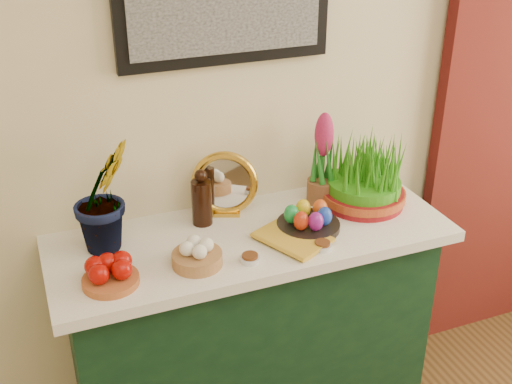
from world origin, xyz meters
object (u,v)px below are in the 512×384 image
wheatgrass_sabzeh (365,176)px  mirror (225,184)px  sideboard (251,336)px  book (276,247)px  hyacinth_green (102,179)px

wheatgrass_sabzeh → mirror: bearing=166.6°
sideboard → wheatgrass_sabzeh: 0.75m
mirror → book: bearing=-77.9°
sideboard → mirror: mirror is taller
book → wheatgrass_sabzeh: wheatgrass_sabzeh is taller
hyacinth_green → book: hyacinth_green is taller
book → wheatgrass_sabzeh: size_ratio=0.74×
sideboard → hyacinth_green: size_ratio=2.58×
mirror → book: size_ratio=1.05×
hyacinth_green → mirror: bearing=-14.8°
sideboard → book: 0.50m
mirror → sideboard: bearing=-77.1°
mirror → wheatgrass_sabzeh: bearing=-13.4°
hyacinth_green → book: size_ratio=2.17×
wheatgrass_sabzeh → sideboard: bearing=-174.9°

